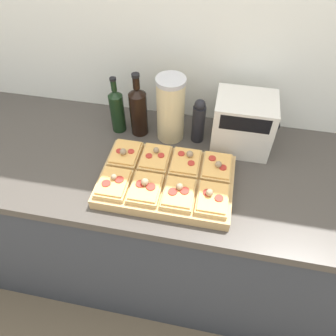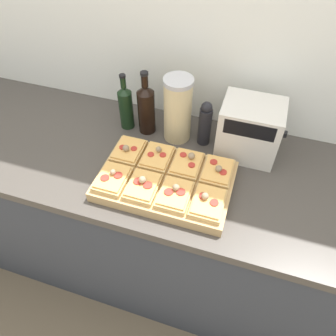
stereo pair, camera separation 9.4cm
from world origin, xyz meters
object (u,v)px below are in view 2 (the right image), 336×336
cutting_board (166,181)px  grain_jar_tall (178,110)px  wine_bottle (146,108)px  toaster_oven (249,129)px  olive_oil_bottle (126,106)px  pepper_mill (205,124)px

cutting_board → grain_jar_tall: grain_jar_tall is taller
wine_bottle → toaster_oven: (0.43, -0.00, -0.00)m
grain_jar_tall → toaster_oven: (0.30, -0.00, -0.03)m
olive_oil_bottle → toaster_oven: bearing=-0.1°
pepper_mill → toaster_oven: bearing=-0.3°
toaster_oven → pepper_mill: bearing=179.7°
grain_jar_tall → wine_bottle: bearing=-180.0°
grain_jar_tall → pepper_mill: grain_jar_tall is taller
cutting_board → wine_bottle: size_ratio=1.71×
wine_bottle → cutting_board: bearing=-57.7°
pepper_mill → toaster_oven: (0.18, -0.00, 0.02)m
grain_jar_tall → pepper_mill: (0.12, 0.00, -0.04)m
grain_jar_tall → pepper_mill: bearing=0.0°
cutting_board → olive_oil_bottle: (-0.27, 0.28, 0.09)m
olive_oil_bottle → pepper_mill: olive_oil_bottle is taller
olive_oil_bottle → toaster_oven: (0.53, -0.00, 0.01)m
grain_jar_tall → toaster_oven: 0.30m
wine_bottle → olive_oil_bottle: bearing=180.0°
olive_oil_bottle → toaster_oven: size_ratio=1.01×
cutting_board → pepper_mill: bearing=74.1°
grain_jar_tall → pepper_mill: size_ratio=1.40×
pepper_mill → olive_oil_bottle: bearing=180.0°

